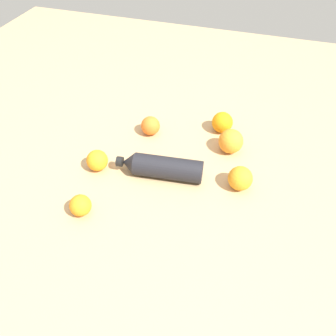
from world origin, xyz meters
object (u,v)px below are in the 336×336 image
object	(u,v)px
water_bottle	(161,167)
orange_0	(240,178)
orange_5	(151,126)
orange_2	(97,160)
orange_1	(231,141)
orange_4	(80,205)
orange_3	(222,122)

from	to	relation	value
water_bottle	orange_0	xyz separation A→B (m)	(-0.24, -0.02, 0.00)
water_bottle	orange_5	bearing A→B (deg)	-68.11
orange_0	orange_2	size ratio (longest dim) A/B	1.09
water_bottle	orange_5	size ratio (longest dim) A/B	4.08
orange_1	orange_4	distance (m)	0.53
water_bottle	orange_3	bearing A→B (deg)	-122.30
orange_1	orange_5	distance (m)	0.29
orange_5	orange_3	bearing A→B (deg)	-159.18
orange_3	orange_4	bearing A→B (deg)	58.20
orange_4	orange_5	size ratio (longest dim) A/B	0.92
water_bottle	orange_2	bearing A→B (deg)	2.16
orange_0	orange_4	size ratio (longest dim) A/B	1.20
orange_3	orange_5	size ratio (longest dim) A/B	1.11
orange_1	orange_3	xyz separation A→B (m)	(0.05, -0.10, -0.00)
orange_2	orange_4	xyz separation A→B (m)	(-0.03, 0.18, -0.00)
water_bottle	orange_2	world-z (taller)	water_bottle
orange_0	orange_5	world-z (taller)	orange_0
orange_1	orange_3	distance (m)	0.11
orange_0	orange_3	distance (m)	0.28
orange_2	orange_5	size ratio (longest dim) A/B	1.01
orange_1	orange_2	xyz separation A→B (m)	(0.39, 0.21, -0.01)
water_bottle	orange_0	size ratio (longest dim) A/B	3.70
water_bottle	orange_5	xyz separation A→B (m)	(0.10, -0.19, -0.00)
orange_0	orange_2	world-z (taller)	orange_0
orange_0	orange_4	world-z (taller)	orange_0
orange_2	orange_3	bearing A→B (deg)	-137.39
orange_1	orange_0	bearing A→B (deg)	109.67
orange_0	orange_3	size ratio (longest dim) A/B	0.99
orange_0	orange_5	xyz separation A→B (m)	(0.35, -0.17, -0.00)
orange_1	orange_3	bearing A→B (deg)	-64.45
orange_2	orange_3	xyz separation A→B (m)	(-0.34, -0.31, 0.00)
orange_2	orange_4	world-z (taller)	orange_2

